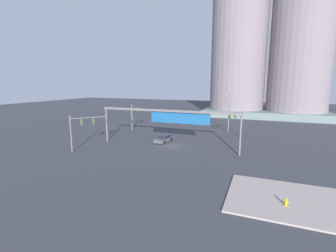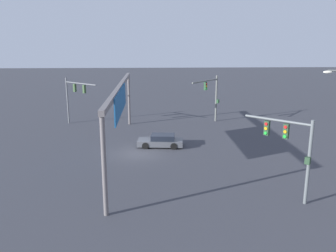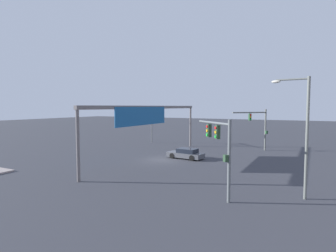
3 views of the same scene
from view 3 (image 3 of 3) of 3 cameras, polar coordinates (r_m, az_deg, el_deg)
name	(u,v)px [view 3 (image 3 of 3)]	position (r m, az deg, el deg)	size (l,w,h in m)	color
ground_plane	(164,160)	(32.33, -0.89, -6.93)	(211.77, 211.77, 0.00)	#36383F
traffic_signal_near_corner	(220,143)	(18.98, 10.68, -3.52)	(3.43, 3.34, 5.33)	#596062
traffic_signal_opposite_side	(259,123)	(40.25, 18.11, 0.51)	(4.34, 3.97, 5.77)	slate
traffic_signal_cross_street	(154,120)	(45.72, -2.81, 1.25)	(3.76, 4.25, 5.61)	slate
streetlamp_curved_arm	(303,129)	(20.35, 25.88, -0.47)	(0.55, 2.45, 8.10)	slate
overhead_sign_gantry	(149,114)	(32.00, -3.89, 2.40)	(23.33, 0.43, 6.23)	#635E5F
sedan_car_approaching	(186,154)	(33.04, 3.69, -5.69)	(2.18, 4.45, 1.21)	#484B51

